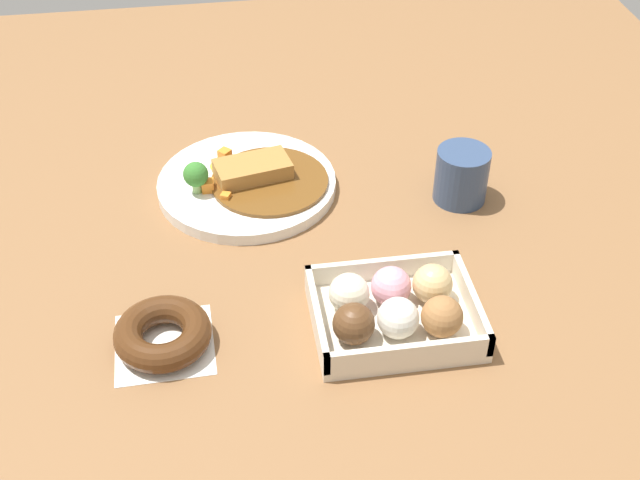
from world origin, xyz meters
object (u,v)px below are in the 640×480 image
curry_plate (248,182)px  donut_box (394,309)px  coffee_mug (461,175)px  chocolate_ring_donut (163,334)px

curry_plate → donut_box: (0.15, -0.31, 0.01)m
curry_plate → donut_box: 0.35m
curry_plate → donut_box: size_ratio=1.32×
curry_plate → coffee_mug: bearing=-12.3°
coffee_mug → donut_box: bearing=-122.2°
chocolate_ring_donut → coffee_mug: (0.43, 0.23, 0.02)m
curry_plate → coffee_mug: (0.31, -0.07, 0.03)m
chocolate_ring_donut → donut_box: bearing=-1.7°
chocolate_ring_donut → coffee_mug: size_ratio=1.49×
curry_plate → donut_box: curry_plate is taller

